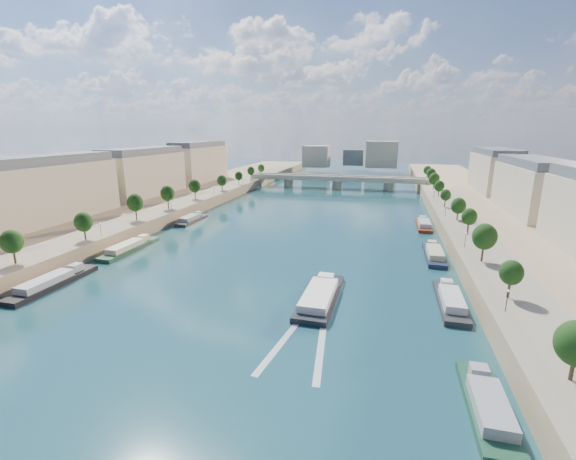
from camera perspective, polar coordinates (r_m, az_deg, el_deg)
The scene contains 17 objects.
ground at distance 133.78m, azimuth 0.63°, elevation -1.15°, with size 700.00×700.00×0.00m, color #0D363C.
quay_left at distance 165.31m, azimuth -24.39°, elevation 1.48°, with size 44.00×520.00×5.00m, color #9E8460.
quay_right at distance 135.96m, azimuth 31.60°, elevation -2.02°, with size 44.00×520.00×5.00m, color #9E8460.
pave_left at distance 155.90m, azimuth -20.17°, elevation 2.13°, with size 14.00×520.00×0.10m, color gray.
pave_right at distance 131.55m, azimuth 25.52°, elevation -0.60°, with size 14.00×520.00×0.10m, color gray.
trees_left at distance 155.40m, azimuth -19.32°, elevation 4.21°, with size 4.80×268.80×8.26m.
trees_right at distance 139.62m, azimuth 24.23°, elevation 2.64°, with size 4.80×268.80×8.26m.
lamps_left at distance 144.81m, azimuth -21.00°, elevation 2.26°, with size 0.36×200.36×4.28m.
lamps_right at distance 134.91m, azimuth 23.40°, elevation 1.17°, with size 0.36×200.36×4.28m.
buildings_left at distance 180.44m, azimuth -25.75°, elevation 6.85°, with size 16.00×226.00×23.20m.
buildings_right at distance 148.74m, azimuth 35.80°, elevation 4.17°, with size 16.00×226.00×23.20m.
skyline at distance 346.33m, azimuth 10.05°, elevation 10.82°, with size 79.00×42.00×22.00m.
bridge at distance 249.36m, azimuth 7.32°, elevation 7.30°, with size 112.00×12.00×8.15m.
tour_barge at distance 86.20m, azimuth 4.77°, elevation -9.73°, with size 7.66×25.21×3.59m.
wake at distance 72.02m, azimuth 2.40°, elevation -15.70°, with size 10.76×25.99×0.04m.
moored_barges_left at distance 105.93m, azimuth -33.33°, elevation -7.50°, with size 5.00×159.50×3.60m.
moored_barges_right at distance 88.60m, azimuth 23.13°, elevation -10.27°, with size 5.00×164.28×3.60m.
Camera 1 is at (30.69, -25.03, 36.38)m, focal length 24.00 mm.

